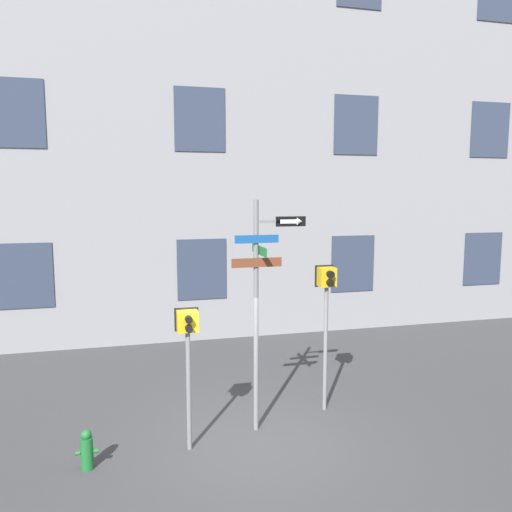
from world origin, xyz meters
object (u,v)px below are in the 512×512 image
object	(u,v)px
street_sign_pole	(260,295)
pedestrian_signal_right	(326,298)
fire_hydrant	(87,450)
pedestrian_signal_left	(188,340)

from	to	relation	value
street_sign_pole	pedestrian_signal_right	xyz separation A→B (m)	(1.49, 0.50, -0.24)
street_sign_pole	fire_hydrant	xyz separation A→B (m)	(-3.01, -0.64, -2.22)
pedestrian_signal_right	fire_hydrant	xyz separation A→B (m)	(-4.49, -1.14, -1.98)
pedestrian_signal_left	fire_hydrant	distance (m)	2.32
street_sign_pole	fire_hydrant	distance (m)	3.79
street_sign_pole	pedestrian_signal_left	world-z (taller)	street_sign_pole
street_sign_pole	pedestrian_signal_right	world-z (taller)	street_sign_pole
pedestrian_signal_left	fire_hydrant	size ratio (longest dim) A/B	3.74
pedestrian_signal_left	pedestrian_signal_right	world-z (taller)	pedestrian_signal_right
street_sign_pole	pedestrian_signal_right	distance (m)	1.59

